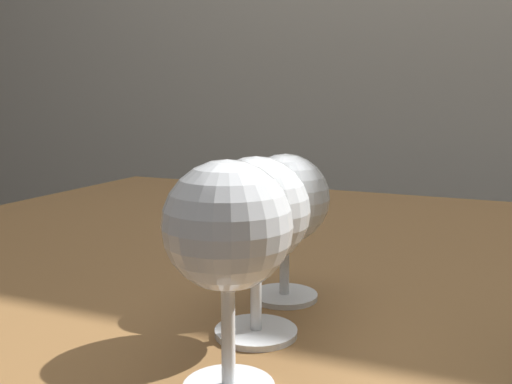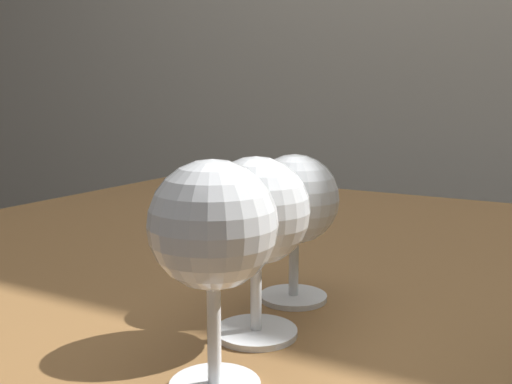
# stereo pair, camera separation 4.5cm
# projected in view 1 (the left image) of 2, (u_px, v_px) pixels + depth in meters

# --- Properties ---
(dining_table) EXTENTS (1.40, 0.93, 0.71)m
(dining_table) POSITION_uv_depth(u_px,v_px,m) (401.00, 329.00, 0.68)
(dining_table) COLOR brown
(dining_table) RESTS_ON ground_plane
(wine_glass_amber) EXTENTS (0.08, 0.08, 0.15)m
(wine_glass_amber) POSITION_uv_depth(u_px,v_px,m) (227.00, 232.00, 0.36)
(wine_glass_amber) COLOR white
(wine_glass_amber) RESTS_ON dining_table
(wine_glass_port) EXTENTS (0.08, 0.08, 0.14)m
(wine_glass_port) POSITION_uv_depth(u_px,v_px,m) (256.00, 216.00, 0.45)
(wine_glass_port) COLOR white
(wine_glass_port) RESTS_ON dining_table
(wine_glass_chardonnay) EXTENTS (0.08, 0.08, 0.14)m
(wine_glass_chardonnay) POSITION_uv_depth(u_px,v_px,m) (285.00, 202.00, 0.53)
(wine_glass_chardonnay) COLOR white
(wine_glass_chardonnay) RESTS_ON dining_table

